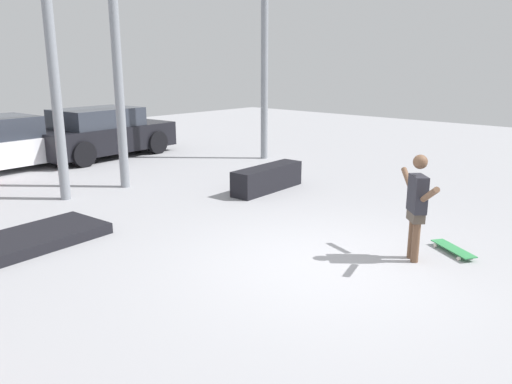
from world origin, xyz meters
The scene contains 6 objects.
ground_plane centered at (0.00, 0.00, 0.00)m, with size 36.00×36.00×0.00m, color #9E9EA3.
skateboarder centered at (0.99, -0.80, 0.84)m, with size 0.97×0.96×1.50m.
skateboard centered at (1.64, -1.12, 0.06)m, with size 0.59×0.78×0.08m.
grind_box centered at (2.61, 3.32, 0.27)m, with size 1.91×0.48×0.53m, color black.
canopy_support_right centered at (3.06, 5.89, 3.78)m, with size 4.90×0.20×6.38m.
parked_car_black centered at (2.39, 9.58, 0.69)m, with size 4.30×2.24×1.43m.
Camera 1 is at (-5.35, -3.60, 2.69)m, focal length 35.00 mm.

